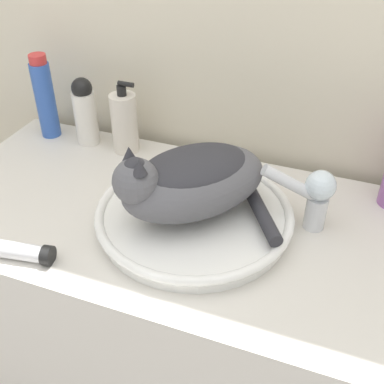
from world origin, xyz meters
name	(u,v)px	position (x,y,z in m)	size (l,w,h in m)	color
wall_back	(232,5)	(0.00, 0.61, 1.20)	(8.00, 0.05, 2.40)	beige
vanity_counter	(182,339)	(0.00, 0.28, 0.42)	(1.14, 0.56, 0.84)	beige
sink_basin	(194,216)	(0.04, 0.27, 0.86)	(0.41, 0.41, 0.04)	white
cat	(191,180)	(0.03, 0.26, 0.96)	(0.36, 0.35, 0.17)	#56565B
faucet	(314,194)	(0.27, 0.34, 0.92)	(0.15, 0.08, 0.15)	silver
soap_pump_bottle	(124,122)	(-0.24, 0.49, 0.92)	(0.07, 0.07, 0.19)	silver
lotion_bottle_white	(85,111)	(-0.35, 0.49, 0.93)	(0.06, 0.06, 0.18)	white
shampoo_bottle_tall	(45,98)	(-0.47, 0.49, 0.95)	(0.05, 0.05, 0.23)	#335BB7
cream_tube	(22,252)	(-0.24, 0.05, 0.86)	(0.13, 0.06, 0.04)	silver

